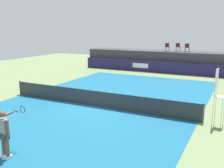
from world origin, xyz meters
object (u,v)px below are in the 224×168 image
object	(u,v)px
spectator_chair_far_left	(167,47)
spectator_chair_center	(187,47)
umpire_chair	(218,93)
net_post_far	(203,113)
spectator_chair_left	(178,47)
tennis_ball	(114,98)
net_post_near	(20,88)
tennis_player	(5,132)

from	to	relation	value
spectator_chair_far_left	spectator_chair_center	size ratio (longest dim) A/B	1.00
umpire_chair	spectator_chair_far_left	bearing A→B (deg)	113.50
net_post_far	spectator_chair_left	bearing A→B (deg)	107.49
spectator_chair_left	umpire_chair	size ratio (longest dim) A/B	0.32
umpire_chair	tennis_ball	world-z (taller)	umpire_chair
spectator_chair_center	umpire_chair	distance (m)	15.74
spectator_chair_far_left	tennis_ball	xyz separation A→B (m)	(-0.01, -12.93, -2.66)
spectator_chair_far_left	net_post_far	distance (m)	16.24
net_post_near	tennis_player	bearing A→B (deg)	-46.69
net_post_near	spectator_chair_left	bearing A→B (deg)	64.09
spectator_chair_left	spectator_chair_center	size ratio (longest dim) A/B	1.00
spectator_chair_center	net_post_far	bearing A→B (deg)	-75.77
spectator_chair_center	net_post_near	world-z (taller)	spectator_chair_center
umpire_chair	tennis_player	xyz separation A→B (m)	(-6.44, -6.95, -0.63)
net_post_far	tennis_player	size ratio (longest dim) A/B	0.56
umpire_chair	net_post_near	distance (m)	13.02
spectator_chair_far_left	net_post_far	xyz separation A→B (m)	(5.92, -14.96, -2.19)
net_post_near	tennis_player	size ratio (longest dim) A/B	0.56
spectator_chair_center	tennis_ball	xyz separation A→B (m)	(-2.10, -13.06, -2.66)
spectator_chair_left	tennis_player	size ratio (longest dim) A/B	0.50
spectator_chair_left	net_post_far	distance (m)	16.38
spectator_chair_left	umpire_chair	bearing A→B (deg)	-70.58
net_post_near	spectator_chair_far_left	bearing A→B (deg)	66.58
net_post_far	tennis_ball	size ratio (longest dim) A/B	14.71
spectator_chair_center	umpire_chair	size ratio (longest dim) A/B	0.32
spectator_chair_far_left	net_post_near	distance (m)	16.45
net_post_near	net_post_far	distance (m)	12.40
spectator_chair_left	tennis_ball	distance (m)	13.75
tennis_player	tennis_ball	world-z (taller)	tennis_player
spectator_chair_far_left	net_post_near	size ratio (longest dim) A/B	0.89
spectator_chair_far_left	umpire_chair	xyz separation A→B (m)	(6.49, -14.94, -1.11)
net_post_near	net_post_far	xyz separation A→B (m)	(12.40, 0.00, 0.00)
net_post_far	spectator_chair_far_left	bearing A→B (deg)	111.60
tennis_ball	spectator_chair_far_left	bearing A→B (deg)	89.97
spectator_chair_left	umpire_chair	world-z (taller)	spectator_chair_left
spectator_chair_far_left	spectator_chair_left	world-z (taller)	same
net_post_far	umpire_chair	bearing A→B (deg)	1.94
spectator_chair_left	net_post_near	bearing A→B (deg)	-115.91
spectator_chair_left	spectator_chair_center	bearing A→B (deg)	-20.37
umpire_chair	net_post_near	bearing A→B (deg)	-179.91
umpire_chair	net_post_near	xyz separation A→B (m)	(-12.97, -0.02, -1.09)
spectator_chair_far_left	net_post_far	bearing A→B (deg)	-68.40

